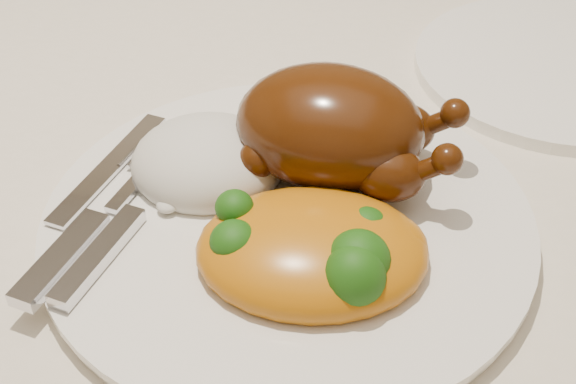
# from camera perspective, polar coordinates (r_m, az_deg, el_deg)

# --- Properties ---
(dining_table) EXTENTS (1.60, 0.90, 0.76)m
(dining_table) POSITION_cam_1_polar(r_m,az_deg,el_deg) (0.70, -9.12, -1.30)
(dining_table) COLOR brown
(dining_table) RESTS_ON floor
(tablecloth) EXTENTS (1.73, 1.03, 0.18)m
(tablecloth) POSITION_cam_1_polar(r_m,az_deg,el_deg) (0.66, -9.77, 3.50)
(tablecloth) COLOR silver
(tablecloth) RESTS_ON dining_table
(dinner_plate) EXTENTS (0.32, 0.32, 0.01)m
(dinner_plate) POSITION_cam_1_polar(r_m,az_deg,el_deg) (0.52, 0.00, -2.26)
(dinner_plate) COLOR white
(dinner_plate) RESTS_ON tablecloth
(side_plate) EXTENTS (0.27, 0.27, 0.01)m
(side_plate) POSITION_cam_1_polar(r_m,az_deg,el_deg) (0.72, 18.71, 8.42)
(side_plate) COLOR white
(side_plate) RESTS_ON tablecloth
(roast_chicken) EXTENTS (0.16, 0.11, 0.08)m
(roast_chicken) POSITION_cam_1_polar(r_m,az_deg,el_deg) (0.53, 3.36, 4.54)
(roast_chicken) COLOR #4A2108
(roast_chicken) RESTS_ON dinner_plate
(rice_mound) EXTENTS (0.12, 0.11, 0.05)m
(rice_mound) POSITION_cam_1_polar(r_m,az_deg,el_deg) (0.55, -5.71, 2.07)
(rice_mound) COLOR white
(rice_mound) RESTS_ON dinner_plate
(mac_and_cheese) EXTENTS (0.15, 0.12, 0.05)m
(mac_and_cheese) POSITION_cam_1_polar(r_m,az_deg,el_deg) (0.47, 2.57, -4.20)
(mac_and_cheese) COLOR #CC6C0D
(mac_and_cheese) RESTS_ON dinner_plate
(cutlery) EXTENTS (0.06, 0.20, 0.01)m
(cutlery) POSITION_cam_1_polar(r_m,az_deg,el_deg) (0.51, -13.61, -2.35)
(cutlery) COLOR silver
(cutlery) RESTS_ON dinner_plate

